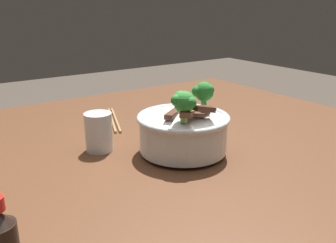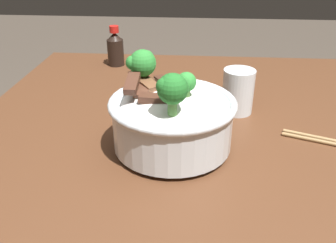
% 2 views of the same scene
% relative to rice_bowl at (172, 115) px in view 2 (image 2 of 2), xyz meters
% --- Properties ---
extents(dining_table, '(1.18, 1.04, 0.81)m').
position_rel_rice_bowl_xyz_m(dining_table, '(-0.06, -0.11, -0.21)').
color(dining_table, '#56331E').
rests_on(dining_table, ground).
extents(rice_bowl, '(0.21, 0.21, 0.16)m').
position_rel_rice_bowl_xyz_m(rice_bowl, '(0.00, 0.00, 0.00)').
color(rice_bowl, silver).
rests_on(rice_bowl, dining_table).
extents(drinking_glass, '(0.06, 0.06, 0.09)m').
position_rel_rice_bowl_xyz_m(drinking_glass, '(0.15, -0.13, -0.02)').
color(drinking_glass, white).
rests_on(drinking_glass, dining_table).
extents(soy_sauce_bottle, '(0.05, 0.05, 0.11)m').
position_rel_rice_bowl_xyz_m(soy_sauce_bottle, '(0.43, 0.19, -0.02)').
color(soy_sauce_bottle, black).
rests_on(soy_sauce_bottle, dining_table).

